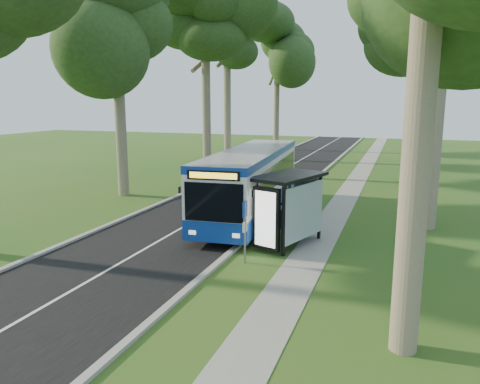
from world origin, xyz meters
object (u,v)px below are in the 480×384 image
object	(u,v)px
bus_stop_sign	(245,224)
litter_bin	(279,219)
car_white	(246,154)
bus	(251,182)
car_silver	(250,152)
bus_shelter	(289,198)

from	to	relation	value
bus_stop_sign	litter_bin	bearing A→B (deg)	98.47
litter_bin	car_white	xyz separation A→B (m)	(-8.95, 21.49, 0.41)
bus	car_silver	size ratio (longest dim) A/B	2.62
bus_shelter	litter_bin	size ratio (longest dim) A/B	4.51
bus_shelter	litter_bin	distance (m)	3.46
bus_stop_sign	bus_shelter	distance (m)	2.65
bus_shelter	car_white	distance (m)	26.34
bus	litter_bin	distance (m)	3.22
bus	car_silver	distance (m)	22.43
bus_stop_sign	car_white	world-z (taller)	bus_stop_sign
bus_shelter	litter_bin	bearing A→B (deg)	130.00
car_white	car_silver	xyz separation A→B (m)	(-0.15, 1.84, -0.02)
bus	litter_bin	world-z (taller)	bus
bus	bus_shelter	bearing A→B (deg)	-61.45
car_silver	car_white	bearing A→B (deg)	-81.70
litter_bin	car_white	size ratio (longest dim) A/B	0.17
litter_bin	car_silver	xyz separation A→B (m)	(-9.10, 23.34, 0.39)
bus_stop_sign	litter_bin	xyz separation A→B (m)	(-0.01, 5.15, -1.07)
bus	bus_shelter	distance (m)	5.83
bus_stop_sign	car_white	xyz separation A→B (m)	(-8.96, 26.64, -0.66)
bus_shelter	car_silver	distance (m)	28.10
bus_shelter	car_white	size ratio (longest dim) A/B	0.78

